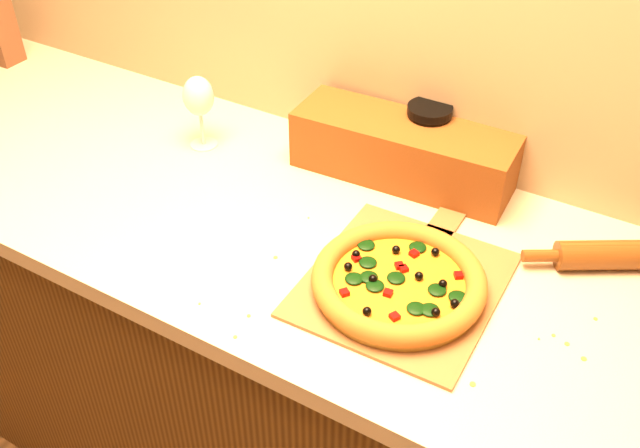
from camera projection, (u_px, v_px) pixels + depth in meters
The scene contains 8 objects.
cabinet at pixel (304, 380), 1.67m from camera, with size 2.80×0.65×0.86m, color #40270D.
countertop at pixel (300, 231), 1.40m from camera, with size 2.84×0.68×0.04m, color #C0B296.
pizza_peel at pixel (406, 279), 1.25m from camera, with size 0.33×0.48×0.01m.
pizza at pixel (399, 281), 1.21m from camera, with size 0.30×0.30×0.04m.
rolling_pin at pixel (632, 255), 1.27m from camera, with size 0.34×0.22×0.05m.
bread_bag at pixel (403, 151), 1.47m from camera, with size 0.46×0.15×0.13m, color brown.
wine_glass at pixel (199, 98), 1.53m from camera, with size 0.07×0.07×0.17m.
dark_jar at pixel (427, 138), 1.49m from camera, with size 0.09×0.09×0.15m.
Camera 1 is at (0.59, 0.51, 1.75)m, focal length 40.00 mm.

